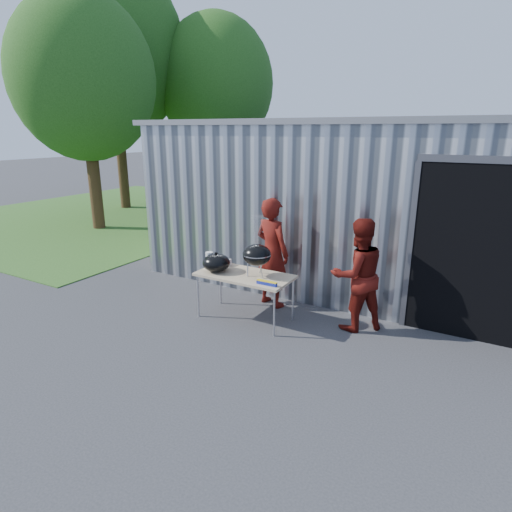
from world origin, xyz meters
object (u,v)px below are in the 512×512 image
Objects in this scene: kettle_grill at (257,250)px; person_bystander at (358,275)px; folding_table at (245,277)px; person_cook at (272,253)px.

kettle_grill is 1.55m from person_bystander.
person_bystander is (1.42, 0.53, -0.31)m from kettle_grill.
person_bystander reaches higher than folding_table.
folding_table is 1.72m from person_bystander.
kettle_grill is at bearing 115.04° from person_cook.
person_cook is (-0.11, 0.71, -0.24)m from kettle_grill.
folding_table is 1.60× the size of kettle_grill.
person_bystander is at bearing 18.85° from folding_table.
folding_table is at bearing -171.87° from kettle_grill.
person_cook reaches higher than kettle_grill.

